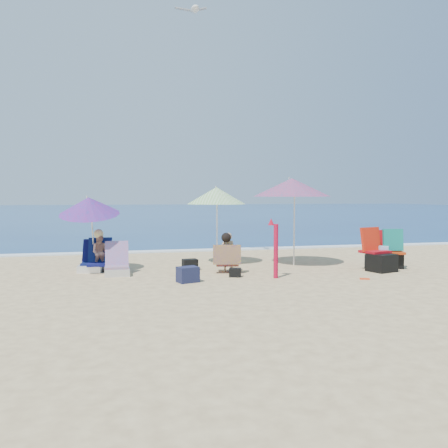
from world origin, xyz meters
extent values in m
plane|color=#D8BC84|center=(0.00, 0.00, 0.00)|extent=(120.00, 120.00, 0.00)
cube|color=navy|center=(0.00, 45.00, -0.05)|extent=(120.00, 80.00, 0.12)
cube|color=white|center=(0.00, 5.10, 0.02)|extent=(120.00, 0.50, 0.04)
cylinder|color=silver|center=(1.64, 1.58, 1.02)|extent=(0.05, 0.05, 2.03)
cone|color=#FD2151|center=(1.59, 1.63, 1.95)|extent=(2.40, 2.40, 0.46)
cylinder|color=silver|center=(1.53, 1.67, 2.15)|extent=(0.04, 0.04, 0.12)
cylinder|color=white|center=(-0.19, 2.24, 0.91)|extent=(0.04, 0.04, 1.82)
cone|color=#3D9B17|center=(-0.20, 2.25, 1.75)|extent=(1.62, 1.62, 0.43)
cylinder|color=white|center=(-0.21, 2.26, 1.94)|extent=(0.03, 0.03, 0.12)
cylinder|color=silver|center=(-3.22, 1.88, 0.78)|extent=(0.09, 0.41, 1.52)
cone|color=#A51773|center=(-3.28, 1.69, 1.52)|extent=(1.54, 1.59, 0.71)
cylinder|color=white|center=(-3.33, 1.66, 1.69)|extent=(0.03, 0.05, 0.11)
cylinder|color=#AD0C2B|center=(0.59, -0.01, 0.57)|extent=(0.11, 0.11, 1.14)
cone|color=#AB0C21|center=(0.50, 0.05, 1.19)|extent=(0.16, 0.16, 0.14)
cube|color=#0B1441|center=(-3.22, 1.77, 0.18)|extent=(0.56, 0.51, 0.06)
cube|color=#0B0D42|center=(-3.21, 2.00, 0.45)|extent=(0.54, 0.36, 0.54)
cube|color=white|center=(-3.28, 1.72, 0.08)|extent=(0.58, 0.53, 0.16)
cube|color=#D9584C|center=(-2.69, 1.07, 0.18)|extent=(0.51, 0.45, 0.06)
cube|color=#C84652|center=(-2.69, 1.33, 0.46)|extent=(0.51, 0.30, 0.54)
cube|color=silver|center=(-2.68, 1.07, 0.08)|extent=(0.53, 0.47, 0.16)
cube|color=#9D0B13|center=(3.22, 0.47, 0.43)|extent=(0.69, 0.65, 0.06)
cube|color=red|center=(3.17, 0.58, 0.71)|extent=(0.59, 0.32, 0.57)
cube|color=black|center=(3.24, 0.22, 0.20)|extent=(0.67, 0.63, 0.41)
cube|color=#B4320C|center=(3.71, 0.54, 0.39)|extent=(0.62, 0.58, 0.06)
cube|color=#B10C14|center=(3.79, 0.81, 0.65)|extent=(0.54, 0.27, 0.52)
cube|color=black|center=(3.75, 0.66, 0.19)|extent=(0.60, 0.56, 0.37)
cube|color=#0A836F|center=(3.72, 0.52, 0.69)|extent=(0.49, 0.28, 0.53)
cube|color=#9CD2F9|center=(3.48, 0.52, 0.42)|extent=(0.21, 0.11, 0.28)
imported|color=tan|center=(-0.21, 0.99, 0.45)|extent=(0.37, 0.28, 0.90)
cube|color=#340F6A|center=(-0.22, 1.01, 0.18)|extent=(0.58, 0.53, 0.06)
cube|color=#3A0F6E|center=(-0.28, 0.80, 0.42)|extent=(0.65, 0.34, 0.46)
sphere|color=black|center=(-0.28, 0.86, 0.80)|extent=(0.22, 0.22, 0.22)
imported|color=tan|center=(-3.04, 1.69, 0.44)|extent=(0.45, 0.36, 0.88)
cube|color=#0D114D|center=(-3.06, 1.59, 0.19)|extent=(0.56, 0.50, 0.06)
cube|color=#0D1A4C|center=(-3.06, 1.87, 0.48)|extent=(0.55, 0.34, 0.57)
sphere|color=tan|center=(-3.08, 1.70, 0.87)|extent=(0.21, 0.21, 0.21)
cube|color=#1B1E3C|center=(-1.30, -0.06, 0.16)|extent=(0.47, 0.40, 0.31)
cube|color=black|center=(-1.01, 1.49, 0.13)|extent=(0.37, 0.29, 0.25)
cube|color=#192538|center=(3.40, 0.72, 0.16)|extent=(0.53, 0.47, 0.33)
cube|color=black|center=(-0.22, 0.32, 0.10)|extent=(0.29, 0.25, 0.19)
cube|color=#E94118|center=(2.34, -0.59, 0.01)|extent=(0.21, 0.15, 0.03)
ellipsoid|color=silver|center=(-0.67, 2.59, 6.45)|extent=(0.30, 0.44, 0.16)
cube|color=#94969C|center=(-0.98, 2.73, 6.47)|extent=(0.42, 0.21, 0.09)
cube|color=#919299|center=(-0.57, 2.67, 6.47)|extent=(0.42, 0.21, 0.09)
camera|label=1|loc=(-2.69, -9.13, 1.73)|focal=36.78mm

